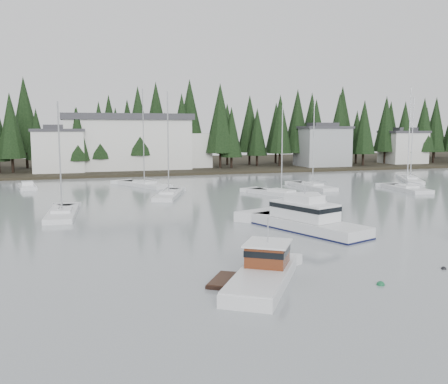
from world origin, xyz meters
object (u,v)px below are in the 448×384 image
object	(u,v)px
house_east_b	(403,146)
sailboat_6	(410,181)
sailboat_0	(407,190)
house_west	(59,150)
sailboat_1	(62,215)
cabin_cruiser_center	(307,222)
sailboat_5	(169,196)
sailboat_3	(313,188)
lobster_boat_brown	(262,276)
harbor_inn	(138,142)
runabout_1	(313,200)
runabout_3	(27,188)
sailboat_4	(144,186)
house_east_a	(322,145)
sailboat_8	(281,195)

from	to	relation	value
house_east_b	sailboat_6	bearing A→B (deg)	-124.73
sailboat_0	house_west	bearing A→B (deg)	55.09
house_west	sailboat_1	world-z (taller)	sailboat_1
cabin_cruiser_center	sailboat_5	size ratio (longest dim) A/B	0.84
sailboat_0	sailboat_3	size ratio (longest dim) A/B	1.13
cabin_cruiser_center	sailboat_5	xyz separation A→B (m)	(-7.26, 24.24, -0.63)
sailboat_5	sailboat_6	size ratio (longest dim) A/B	0.97
sailboat_0	lobster_boat_brown	bearing A→B (deg)	138.89
house_west	harbor_inn	bearing A→B (deg)	12.52
house_west	house_east_b	bearing A→B (deg)	0.75
house_east_b	sailboat_1	xyz separation A→B (m)	(-74.92, -47.46, -4.35)
house_west	cabin_cruiser_center	xyz separation A→B (m)	(21.08, -60.00, -3.95)
runabout_1	runabout_3	xyz separation A→B (m)	(-33.28, 23.60, -0.00)
house_west	sailboat_4	size ratio (longest dim) A/B	0.64
house_east_a	runabout_3	xyz separation A→B (m)	(-58.00, -20.41, -4.77)
house_east_a	sailboat_4	xyz separation A→B (m)	(-41.51, -22.39, -4.83)
house_east_b	sailboat_1	distance (m)	88.79
cabin_cruiser_center	runabout_3	size ratio (longest dim) A/B	1.78
house_east_a	sailboat_5	distance (m)	53.35
runabout_3	cabin_cruiser_center	bearing A→B (deg)	-155.16
sailboat_3	sailboat_8	distance (m)	9.48
sailboat_3	cabin_cruiser_center	bearing A→B (deg)	147.09
sailboat_8	sailboat_5	bearing A→B (deg)	52.88
lobster_boat_brown	sailboat_6	xyz separation A→B (m)	(43.14, 43.44, -0.38)
house_east_a	cabin_cruiser_center	xyz separation A→B (m)	(-32.92, -59.00, -4.20)
harbor_inn	runabout_1	size ratio (longest dim) A/B	4.14
house_east_a	sailboat_8	bearing A→B (deg)	-124.52
house_east_b	house_east_a	bearing A→B (deg)	-174.81
sailboat_6	sailboat_8	xyz separation A→B (m)	(-27.25, -9.87, -0.02)
house_east_a	sailboat_3	size ratio (longest dim) A/B	0.81
cabin_cruiser_center	runabout_1	xyz separation A→B (m)	(8.20, 14.99, -0.57)
runabout_3	house_west	bearing A→B (deg)	-18.77
sailboat_3	runabout_1	xyz separation A→B (m)	(-6.13, -12.00, 0.06)
house_west	sailboat_3	distance (m)	48.63
house_east_a	sailboat_0	world-z (taller)	sailboat_0
harbor_inn	runabout_1	xyz separation A→B (m)	(14.24, -48.35, -5.64)
runabout_3	sailboat_4	bearing A→B (deg)	-105.05
harbor_inn	lobster_boat_brown	size ratio (longest dim) A/B	3.55
house_east_b	sailboat_8	size ratio (longest dim) A/B	0.79
cabin_cruiser_center	sailboat_3	bearing A→B (deg)	-48.44
sailboat_3	sailboat_4	bearing A→B (deg)	62.28
sailboat_1	lobster_boat_brown	bearing A→B (deg)	-152.61
house_east_a	runabout_1	world-z (taller)	house_east_a
sailboat_0	sailboat_1	xyz separation A→B (m)	(-45.62, -7.14, -0.03)
sailboat_1	sailboat_4	world-z (taller)	sailboat_4
cabin_cruiser_center	sailboat_4	world-z (taller)	sailboat_4
sailboat_4	runabout_3	size ratio (longest dim) A/B	2.31
runabout_1	cabin_cruiser_center	bearing A→B (deg)	169.53
cabin_cruiser_center	runabout_1	world-z (taller)	cabin_cruiser_center
lobster_boat_brown	sailboat_4	xyz separation A→B (m)	(0.43, 49.04, -0.38)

